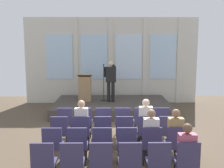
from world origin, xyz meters
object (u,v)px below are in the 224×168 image
Objects in this scene: chair_r3_c0 at (44,160)px; chair_r3_c2 at (101,160)px; chair_r0_c2 at (104,120)px; chair_r2_c5 at (175,142)px; audience_r1_c1 at (82,122)px; audience_r1_c4 at (145,121)px; chair_r3_c1 at (72,160)px; chair_r0_c1 at (85,120)px; chair_r2_c1 at (78,143)px; chair_r3_c5 at (187,160)px; chair_r1_c4 at (146,130)px; chair_r1_c2 at (103,130)px; audience_r3_c5 at (186,150)px; audience_r2_c4 at (151,133)px; chair_r1_c0 at (60,130)px; chair_r1_c5 at (167,130)px; chair_r2_c4 at (151,143)px; chair_r0_c4 at (141,120)px; chair_r0_c0 at (66,120)px; chair_r0_c3 at (123,120)px; chair_r1_c1 at (82,130)px; chair_r1_c3 at (124,130)px; chair_r0_c5 at (160,120)px; lectern at (85,88)px; audience_r2_c5 at (175,133)px; chair_r3_c3 at (130,160)px; chair_r2_c2 at (102,143)px; chair_r3_c4 at (158,160)px; speaker at (111,78)px; chair_r2_c3 at (127,143)px; chair_r2_c0 at (53,143)px; mic_stand at (104,93)px.

chair_r3_c0 and chair_r3_c2 have the same top height.
chair_r0_c2 is 1.00× the size of chair_r2_c5.
audience_r1_c4 reaches higher than audience_r1_c1.
chair_r0_c1 is at bearing 90.00° from chair_r3_c1.
chair_r3_c5 is (2.32, -0.97, 0.00)m from chair_r2_c1.
chair_r1_c2 is at bearing 180.00° from chair_r1_c4.
audience_r2_c4 is at bearing 120.96° from audience_r3_c5.
chair_r1_c5 is at bearing 0.00° from chair_r1_c0.
chair_r2_c4 is (0.00, -1.05, -0.23)m from audience_r1_c4.
chair_r0_c4 is 1.00× the size of chair_r1_c4.
chair_r0_c3 is at bearing 0.00° from chair_r0_c0.
audience_r3_c5 is at bearing -38.66° from chair_r1_c1.
chair_r1_c3 is at bearing 180.00° from chair_r1_c4.
chair_r1_c4 is (2.32, 0.00, 0.00)m from chair_r1_c0.
chair_r1_c4 is at bearing -120.88° from chair_r0_c5.
chair_r2_c5 is at bearing 29.14° from chair_r3_c2.
chair_r3_c0 is 0.74× the size of audience_r3_c5.
chair_r3_c2 is at bearing -90.00° from chair_r0_c2.
chair_r2_c1 and chair_r3_c1 have the same top height.
chair_r1_c1 is at bearing -90.00° from audience_r1_c1.
audience_r2_c5 is (2.58, -5.19, -0.24)m from lectern.
audience_r1_c4 reaches higher than chair_r2_c1.
chair_r1_c2 and chair_r3_c3 have the same top height.
chair_r2_c2 is at bearing -120.88° from chair_r0_c4.
chair_r0_c5 and chair_r3_c4 have the same top height.
chair_r3_c2 is at bearing -137.83° from audience_r2_c4.
speaker is at bearing 109.86° from chair_r1_c5.
chair_r1_c0 is 1.00× the size of chair_r2_c4.
chair_r1_c2 is 0.74× the size of audience_r3_c5.
chair_r3_c0 is at bearing -120.88° from chair_r0_c3.
audience_r2_c4 reaches higher than chair_r0_c3.
chair_r2_c3 is (0.00, -1.94, 0.00)m from chair_r0_c3.
chair_r3_c5 is at bearing -90.00° from audience_r3_c5.
chair_r0_c2 is 2.03m from chair_r2_c1.
audience_r2_c4 reaches higher than chair_r3_c0.
chair_r0_c2 is 1.13m from chair_r1_c1.
audience_r2_c5 is at bearing 19.91° from chair_r3_c0.
chair_r0_c2 is 0.71× the size of audience_r2_c4.
speaker is at bearing 87.20° from chair_r2_c2.
lectern reaches higher than audience_r2_c5.
chair_r3_c4 is at bearing -81.46° from speaker.
chair_r1_c2 is 1.51m from chair_r2_c0.
speaker reaches higher than chair_r3_c5.
chair_r3_c5 is (1.16, -2.91, 0.00)m from chair_r0_c3.
chair_r0_c2 is 2.61m from chair_r2_c5.
mic_stand is at bearing 112.23° from chair_r1_c5.
chair_r2_c2 is 1.00× the size of chair_r2_c5.
chair_r0_c3 is 2.20m from audience_r2_c5.
chair_r2_c4 is at bearing -90.00° from chair_r0_c4.
chair_r2_c1 is at bearing 150.86° from chair_r3_c4.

